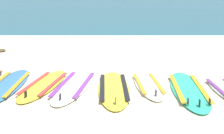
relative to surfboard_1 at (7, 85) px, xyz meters
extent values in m
plane|color=beige|center=(2.13, 0.06, -0.04)|extent=(80.00, 80.00, 0.00)
cube|color=#23667A|center=(2.13, 35.46, 0.01)|extent=(80.00, 60.00, 0.10)
cube|color=white|center=(2.13, 6.09, 0.02)|extent=(80.00, 1.27, 0.11)
ellipsoid|color=#3875CC|center=(0.00, 0.00, 0.00)|extent=(0.66, 2.54, 0.07)
cube|color=gold|center=(0.23, 0.00, 0.04)|extent=(0.10, 1.78, 0.01)
ellipsoid|color=yellow|center=(0.76, 0.04, 0.00)|extent=(0.93, 2.38, 0.07)
cube|color=#D13838|center=(0.55, 0.07, 0.04)|extent=(0.33, 1.62, 0.01)
cube|color=#D13838|center=(0.97, 0.01, 0.04)|extent=(0.33, 1.62, 0.01)
cube|color=black|center=(0.62, -0.86, 0.09)|extent=(0.03, 0.09, 0.11)
ellipsoid|color=white|center=(1.39, -0.02, 0.00)|extent=(0.94, 2.56, 0.07)
cube|color=purple|center=(1.16, 0.01, 0.04)|extent=(0.31, 1.75, 0.01)
cube|color=purple|center=(1.61, -0.05, 0.04)|extent=(0.31, 1.75, 0.01)
cube|color=black|center=(1.26, -0.99, 0.09)|extent=(0.02, 0.09, 0.11)
ellipsoid|color=yellow|center=(2.20, -0.21, 0.00)|extent=(0.68, 2.50, 0.07)
cube|color=black|center=(1.97, -0.21, 0.04)|extent=(0.13, 1.74, 0.01)
cube|color=black|center=(2.42, -0.20, 0.04)|extent=(0.13, 1.74, 0.01)
cube|color=black|center=(2.22, -1.18, 0.09)|extent=(0.01, 0.09, 0.11)
ellipsoid|color=silver|center=(2.91, 0.02, 0.00)|extent=(0.65, 2.07, 0.07)
cube|color=gold|center=(2.72, 0.01, 0.04)|extent=(0.17, 1.43, 0.01)
cube|color=gold|center=(3.09, 0.04, 0.04)|extent=(0.17, 1.43, 0.01)
cube|color=black|center=(2.96, -0.77, 0.09)|extent=(0.02, 0.09, 0.11)
ellipsoid|color=#2DB793|center=(3.68, -0.29, 0.00)|extent=(0.80, 2.63, 0.07)
cube|color=gold|center=(3.44, -0.27, 0.04)|extent=(0.20, 1.82, 0.01)
cube|color=gold|center=(3.91, -0.30, 0.04)|extent=(0.20, 1.82, 0.01)
cube|color=black|center=(3.61, -1.30, 0.09)|extent=(0.02, 0.09, 0.11)
cube|color=black|center=(3.44, -1.23, 0.09)|extent=(0.02, 0.09, 0.11)
cube|color=black|center=(3.80, -1.25, 0.09)|extent=(0.02, 0.09, 0.11)
cube|color=purple|center=(4.24, -0.39, 0.04)|extent=(0.10, 1.38, 0.01)
ellipsoid|color=#4C4228|center=(-1.41, 3.73, 0.01)|extent=(0.28, 0.23, 0.10)
camera|label=1|loc=(2.17, -6.18, 1.90)|focal=50.27mm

